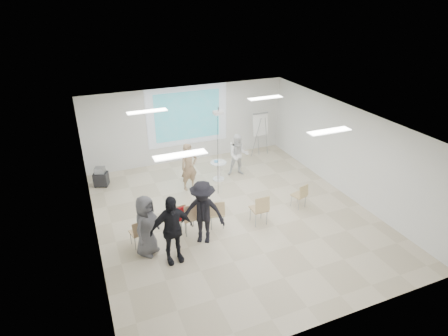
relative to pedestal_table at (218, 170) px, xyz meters
name	(u,v)px	position (x,y,z in m)	size (l,w,h in m)	color
floor	(234,216)	(-0.43, -2.37, -0.45)	(8.00, 9.00, 0.10)	beige
ceiling	(235,120)	(-0.43, -2.37, 2.65)	(8.00, 9.00, 0.10)	white
wall_back	(188,124)	(-0.43, 2.18, 1.10)	(8.00, 0.10, 3.00)	silver
wall_left	(89,198)	(-4.48, -2.37, 1.10)	(0.10, 9.00, 3.00)	silver
wall_right	(347,150)	(3.62, -2.37, 1.10)	(0.10, 9.00, 3.00)	silver
projection_halo	(188,116)	(-0.43, 2.12, 1.45)	(3.20, 0.01, 2.30)	silver
projection_image	(188,116)	(-0.43, 2.10, 1.45)	(2.60, 0.01, 1.90)	teal
pedestal_table	(218,170)	(0.00, 0.00, 0.00)	(0.73, 0.73, 0.72)	white
player_left	(189,164)	(-1.16, -0.23, 0.54)	(0.69, 0.46, 1.88)	#9C7E5F
player_right	(238,153)	(0.83, 0.12, 0.47)	(0.84, 0.67, 1.74)	white
controller_left	(191,152)	(-0.98, 0.02, 0.84)	(0.04, 0.13, 0.04)	white
controller_right	(231,144)	(0.65, 0.37, 0.78)	(0.04, 0.13, 0.04)	white
chair_far_left	(138,231)	(-3.40, -2.80, 0.09)	(0.46, 0.48, 0.82)	tan
chair_left_mid	(177,216)	(-2.28, -2.63, 0.17)	(0.50, 0.53, 0.96)	tan
chair_left_inner	(191,216)	(-1.93, -2.76, 0.19)	(0.51, 0.54, 0.99)	tan
chair_center	(217,212)	(-1.16, -2.79, 0.14)	(0.51, 0.54, 0.91)	#D1B579
chair_right_inner	(260,208)	(0.07, -3.11, 0.17)	(0.45, 0.49, 0.96)	tan
chair_right_far	(301,194)	(1.68, -2.76, 0.09)	(0.49, 0.51, 0.82)	tan
red_jacket	(178,214)	(-2.29, -2.77, 0.32)	(0.43, 0.10, 0.41)	#A81419
laptop	(189,215)	(-1.94, -2.66, 0.13)	(0.36, 0.26, 0.03)	black
audience_left	(171,225)	(-2.71, -3.70, 0.67)	(1.24, 0.75, 2.14)	black
audience_mid	(203,209)	(-1.73, -3.23, 0.64)	(1.34, 0.73, 2.08)	black
audience_outer	(146,222)	(-3.24, -3.16, 0.54)	(0.92, 0.60, 1.88)	#5A595E
flipchart_easel	(260,125)	(2.39, 1.42, 0.95)	(0.79, 0.59, 1.82)	gray
av_cart	(101,177)	(-3.98, 1.15, -0.07)	(0.57, 0.52, 0.71)	black
ceiling_projector	(218,117)	(-0.33, -0.88, 2.29)	(0.30, 0.25, 3.00)	white
fluor_panel_nw	(147,111)	(-2.43, -0.37, 2.57)	(1.20, 0.30, 0.02)	white
fluor_panel_ne	(265,98)	(1.57, -0.37, 2.57)	(1.20, 0.30, 0.02)	white
fluor_panel_sw	(180,155)	(-2.43, -3.87, 2.57)	(1.20, 0.30, 0.02)	white
fluor_panel_se	(329,131)	(1.57, -3.87, 2.57)	(1.20, 0.30, 0.02)	white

